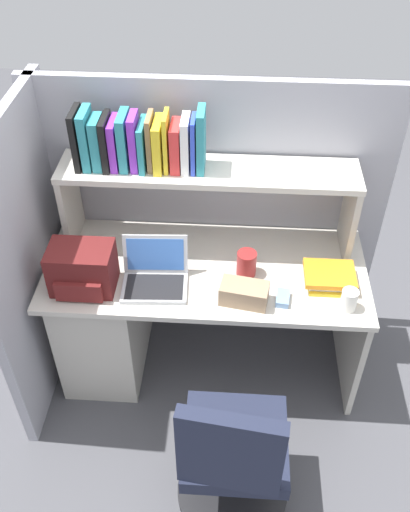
{
  "coord_description": "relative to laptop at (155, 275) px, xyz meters",
  "views": [
    {
      "loc": [
        0.13,
        -2.07,
        2.63
      ],
      "look_at": [
        0.0,
        -0.05,
        0.85
      ],
      "focal_mm": 39.56,
      "sensor_mm": 36.0,
      "label": 1
    }
  ],
  "objects": [
    {
      "name": "reference_books_on_shelf",
      "position": [
        -0.09,
        0.32,
        0.53
      ],
      "size": [
        0.6,
        0.18,
        0.3
      ],
      "color": "black",
      "rests_on": "overhead_hutch"
    },
    {
      "name": "ground_plane",
      "position": [
        0.24,
        0.12,
        -0.78
      ],
      "size": [
        8.0,
        8.0,
        0.0
      ],
      "primitive_type": "plane",
      "color": "#4C4C51"
    },
    {
      "name": "office_chair",
      "position": [
        0.41,
        -0.72,
        -0.39
      ],
      "size": [
        0.52,
        0.52,
        0.93
      ],
      "rotation": [
        0.0,
        0.0,
        3.02
      ],
      "color": "black",
      "rests_on": "ground_plane"
    },
    {
      "name": "overhead_hutch",
      "position": [
        0.24,
        0.32,
        0.3
      ],
      "size": [
        1.44,
        0.28,
        0.45
      ],
      "color": "#BCB7AC",
      "rests_on": "desk"
    },
    {
      "name": "cubicle_partition_left",
      "position": [
        -0.61,
        0.07,
        -0.01
      ],
      "size": [
        0.05,
        1.06,
        1.55
      ],
      "primitive_type": "cube",
      "color": "#9E9EA8",
      "rests_on": "ground_plane"
    },
    {
      "name": "computer_mouse",
      "position": [
        0.61,
        -0.08,
        -0.03
      ],
      "size": [
        0.07,
        0.11,
        0.03
      ],
      "primitive_type": "cube",
      "rotation": [
        0.0,
        0.0,
        -0.13
      ],
      "color": "#7299C6",
      "rests_on": "desk"
    },
    {
      "name": "laptop",
      "position": [
        0.0,
        0.0,
        0.0
      ],
      "size": [
        0.32,
        0.27,
        0.22
      ],
      "color": "#B7BABF",
      "rests_on": "desk"
    },
    {
      "name": "desk_book_stack",
      "position": [
        0.84,
        0.05,
        -0.01
      ],
      "size": [
        0.24,
        0.2,
        0.07
      ],
      "color": "yellow",
      "rests_on": "desk"
    },
    {
      "name": "cubicle_partition_rear",
      "position": [
        0.24,
        0.5,
        -0.01
      ],
      "size": [
        1.84,
        0.05,
        1.55
      ],
      "primitive_type": "cube",
      "color": "#9E9EA8",
      "rests_on": "ground_plane"
    },
    {
      "name": "tissue_box",
      "position": [
        0.43,
        -0.1,
        -0.0
      ],
      "size": [
        0.24,
        0.16,
        0.1
      ],
      "primitive_type": "cube",
      "rotation": [
        0.0,
        0.0,
        -0.17
      ],
      "color": "#9E7F60",
      "rests_on": "desk"
    },
    {
      "name": "desk",
      "position": [
        -0.15,
        0.12,
        -0.38
      ],
      "size": [
        1.6,
        0.7,
        0.73
      ],
      "color": "beige",
      "rests_on": "ground_plane"
    },
    {
      "name": "snack_canister",
      "position": [
        0.44,
        0.09,
        0.01
      ],
      "size": [
        0.1,
        0.1,
        0.13
      ],
      "primitive_type": "cylinder",
      "color": "maroon",
      "rests_on": "desk"
    },
    {
      "name": "paper_cup",
      "position": [
        0.91,
        -0.11,
        0.0
      ],
      "size": [
        0.08,
        0.08,
        0.11
      ],
      "primitive_type": "cylinder",
      "color": "white",
      "rests_on": "desk"
    },
    {
      "name": "backpack",
      "position": [
        -0.33,
        -0.05,
        0.06
      ],
      "size": [
        0.3,
        0.23,
        0.23
      ],
      "color": "#591919",
      "rests_on": "desk"
    }
  ]
}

